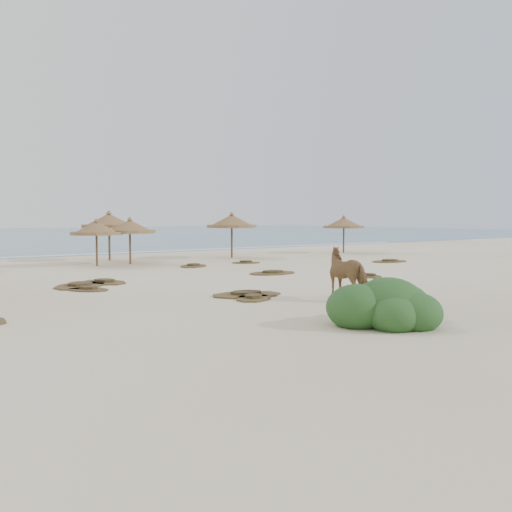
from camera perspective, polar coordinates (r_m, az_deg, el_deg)
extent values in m
plane|color=#F1E1C6|center=(20.53, 5.20, -3.92)|extent=(160.00, 160.00, 0.00)
cube|color=white|center=(43.40, -18.42, 0.07)|extent=(70.00, 0.60, 0.01)
cylinder|color=brown|center=(33.43, -15.64, 0.75)|extent=(0.12, 0.12, 2.03)
cylinder|color=olive|center=(33.40, -15.67, 2.19)|extent=(3.78, 3.78, 0.17)
cone|color=olive|center=(33.39, -15.68, 2.74)|extent=(3.65, 3.65, 0.73)
cone|color=olive|center=(33.39, -15.69, 3.49)|extent=(0.35, 0.35, 0.21)
cylinder|color=brown|center=(37.44, -14.45, 1.39)|extent=(0.14, 0.14, 2.40)
cylinder|color=olive|center=(37.41, -14.48, 2.91)|extent=(3.98, 3.98, 0.21)
cone|color=olive|center=(37.41, -14.49, 3.49)|extent=(3.84, 3.84, 0.86)
cone|color=olive|center=(37.41, -14.50, 4.28)|extent=(0.41, 0.41, 0.25)
cylinder|color=brown|center=(34.36, -12.48, 0.94)|extent=(0.12, 0.12, 2.10)
cylinder|color=olive|center=(34.32, -12.50, 2.39)|extent=(3.32, 3.32, 0.18)
cone|color=olive|center=(34.32, -12.51, 2.94)|extent=(3.21, 3.21, 0.75)
cone|color=olive|center=(34.31, -12.52, 3.69)|extent=(0.36, 0.36, 0.22)
cylinder|color=brown|center=(38.59, -2.44, 1.55)|extent=(0.13, 0.13, 2.35)
cylinder|color=olive|center=(38.56, -2.44, 2.99)|extent=(3.75, 3.75, 0.20)
cone|color=olive|center=(38.56, -2.44, 3.54)|extent=(3.62, 3.62, 0.84)
cone|color=olive|center=(38.56, -2.44, 4.29)|extent=(0.40, 0.40, 0.25)
cylinder|color=brown|center=(44.40, 8.76, 1.72)|extent=(0.13, 0.13, 2.19)
cylinder|color=olive|center=(44.37, 8.77, 2.90)|extent=(3.30, 3.30, 0.19)
cone|color=olive|center=(44.37, 8.77, 3.34)|extent=(3.19, 3.19, 0.78)
cone|color=olive|center=(44.36, 8.78, 3.95)|extent=(0.38, 0.38, 0.23)
imported|color=olive|center=(19.68, 9.34, -1.71)|extent=(1.03, 2.13, 1.77)
ellipsoid|color=#2A5223|center=(15.25, 13.13, -4.77)|extent=(1.91, 1.91, 1.43)
ellipsoid|color=#2A5223|center=(16.10, 14.32, -4.68)|extent=(1.53, 1.53, 1.15)
ellipsoid|color=#2A5223|center=(14.95, 10.11, -5.10)|extent=(1.62, 1.62, 1.22)
ellipsoid|color=#2A5223|center=(15.01, 15.55, -5.51)|extent=(1.43, 1.43, 1.07)
ellipsoid|color=#2A5223|center=(14.69, 13.58, -5.76)|extent=(1.34, 1.34, 1.00)
ellipsoid|color=#2A5223|center=(16.27, 12.10, -4.90)|extent=(1.15, 1.15, 0.86)
ellipsoid|color=#2A5223|center=(15.73, 12.49, -3.27)|extent=(0.86, 0.86, 0.64)
ellipsoid|color=#2A5223|center=(15.05, 12.17, -3.41)|extent=(0.76, 0.76, 0.57)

